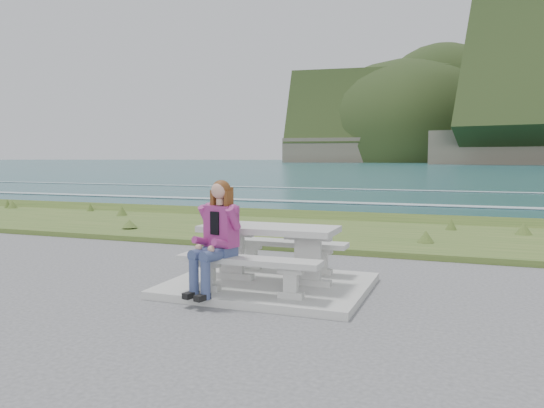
% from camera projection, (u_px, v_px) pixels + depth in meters
% --- Properties ---
extents(concrete_slab, '(2.60, 2.10, 0.10)m').
position_uv_depth(concrete_slab, '(269.00, 285.00, 7.07)').
color(concrete_slab, '#A2A29D').
rests_on(concrete_slab, ground).
extents(picnic_table, '(1.80, 0.75, 0.75)m').
position_uv_depth(picnic_table, '(269.00, 238.00, 7.02)').
color(picnic_table, '#A2A29D').
rests_on(picnic_table, concrete_slab).
extents(bench_landward, '(1.80, 0.35, 0.45)m').
position_uv_depth(bench_landward, '(248.00, 266.00, 6.39)').
color(bench_landward, '#A2A29D').
rests_on(bench_landward, concrete_slab).
extents(bench_seaward, '(1.80, 0.35, 0.45)m').
position_uv_depth(bench_seaward, '(286.00, 247.00, 7.69)').
color(bench_seaward, '#A2A29D').
rests_on(bench_seaward, concrete_slab).
extents(grass_verge, '(160.00, 4.50, 0.22)m').
position_uv_depth(grass_verge, '(348.00, 237.00, 11.75)').
color(grass_verge, '#31541F').
rests_on(grass_verge, ground).
extents(shore_drop, '(160.00, 0.80, 2.20)m').
position_uv_depth(shore_drop, '(371.00, 222.00, 14.46)').
color(shore_drop, brown).
rests_on(shore_drop, ground).
extents(ocean, '(1600.00, 1600.00, 0.09)m').
position_uv_depth(ocean, '(421.00, 218.00, 30.67)').
color(ocean, '#1E4F55').
rests_on(ocean, ground).
extents(seated_woman, '(0.54, 0.75, 1.38)m').
position_uv_depth(seated_woman, '(213.00, 252.00, 6.39)').
color(seated_woman, navy).
rests_on(seated_woman, concrete_slab).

